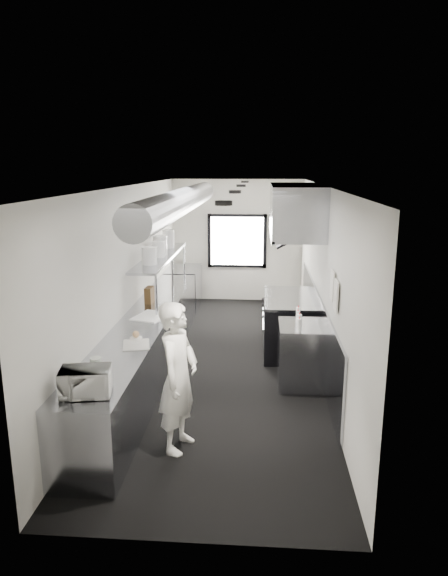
% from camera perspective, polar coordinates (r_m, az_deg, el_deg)
% --- Properties ---
extents(floor, '(3.00, 8.00, 0.01)m').
position_cam_1_polar(floor, '(8.25, 0.10, -8.46)').
color(floor, black).
rests_on(floor, ground).
extents(ceiling, '(3.00, 8.00, 0.01)m').
position_cam_1_polar(ceiling, '(7.64, 0.10, 11.38)').
color(ceiling, silver).
rests_on(ceiling, wall_back).
extents(wall_back, '(3.00, 0.02, 2.80)m').
position_cam_1_polar(wall_back, '(11.76, 1.48, 5.32)').
color(wall_back, silver).
rests_on(wall_back, floor).
extents(wall_front, '(3.00, 0.02, 2.80)m').
position_cam_1_polar(wall_front, '(4.04, -3.99, -11.36)').
color(wall_front, silver).
rests_on(wall_front, floor).
extents(wall_left, '(0.02, 8.00, 2.80)m').
position_cam_1_polar(wall_left, '(8.07, -10.59, 1.23)').
color(wall_left, silver).
rests_on(wall_left, floor).
extents(wall_right, '(0.02, 8.00, 2.80)m').
position_cam_1_polar(wall_right, '(7.87, 11.07, 0.89)').
color(wall_right, silver).
rests_on(wall_right, floor).
extents(wall_cladding, '(0.03, 5.50, 1.10)m').
position_cam_1_polar(wall_cladding, '(8.37, 10.43, -4.33)').
color(wall_cladding, '#989CA6').
rests_on(wall_cladding, wall_right).
extents(hvac_duct, '(0.40, 6.40, 0.40)m').
position_cam_1_polar(hvac_duct, '(8.13, -4.69, 9.71)').
color(hvac_duct, gray).
rests_on(hvac_duct, ceiling).
extents(service_window, '(1.36, 0.05, 1.25)m').
position_cam_1_polar(service_window, '(11.72, 1.47, 5.30)').
color(service_window, white).
rests_on(service_window, wall_back).
extents(exhaust_hood, '(0.81, 2.20, 0.88)m').
position_cam_1_polar(exhaust_hood, '(8.37, 8.05, 8.63)').
color(exhaust_hood, '#989CA6').
rests_on(exhaust_hood, ceiling).
extents(prep_counter, '(0.70, 6.00, 0.90)m').
position_cam_1_polar(prep_counter, '(7.78, -8.70, -6.45)').
color(prep_counter, '#989CA6').
rests_on(prep_counter, floor).
extents(pass_shelf, '(0.45, 3.00, 0.68)m').
position_cam_1_polar(pass_shelf, '(8.93, -7.10, 3.43)').
color(pass_shelf, '#989CA6').
rests_on(pass_shelf, prep_counter).
extents(range, '(0.88, 1.60, 0.94)m').
position_cam_1_polar(range, '(8.74, 7.24, -4.00)').
color(range, black).
rests_on(range, floor).
extents(bottle_station, '(0.65, 0.80, 0.90)m').
position_cam_1_polar(bottle_station, '(7.44, 8.66, -7.42)').
color(bottle_station, '#989CA6').
rests_on(bottle_station, floor).
extents(far_work_table, '(0.70, 1.20, 0.90)m').
position_cam_1_polar(far_work_table, '(11.27, -4.59, -0.01)').
color(far_work_table, '#989CA6').
rests_on(far_work_table, floor).
extents(notice_sheet_a, '(0.02, 0.28, 0.38)m').
position_cam_1_polar(notice_sheet_a, '(6.66, 12.08, 0.29)').
color(notice_sheet_a, silver).
rests_on(notice_sheet_a, wall_right).
extents(notice_sheet_b, '(0.02, 0.28, 0.38)m').
position_cam_1_polar(notice_sheet_b, '(6.33, 12.47, -0.88)').
color(notice_sheet_b, silver).
rests_on(notice_sheet_b, wall_right).
extents(line_cook, '(0.55, 0.70, 1.70)m').
position_cam_1_polar(line_cook, '(5.65, -5.16, -9.94)').
color(line_cook, white).
rests_on(line_cook, floor).
extents(microwave, '(0.51, 0.42, 0.27)m').
position_cam_1_polar(microwave, '(5.24, -15.31, -10.13)').
color(microwave, white).
rests_on(microwave, prep_counter).
extents(deli_tub_a, '(0.18, 0.18, 0.10)m').
position_cam_1_polar(deli_tub_a, '(5.95, -14.21, -8.04)').
color(deli_tub_a, '#A9B2A4').
rests_on(deli_tub_a, prep_counter).
extents(deli_tub_b, '(0.16, 0.16, 0.09)m').
position_cam_1_polar(deli_tub_b, '(5.76, -14.93, -8.83)').
color(deli_tub_b, '#A9B2A4').
rests_on(deli_tub_b, prep_counter).
extents(newspaper, '(0.41, 0.48, 0.01)m').
position_cam_1_polar(newspaper, '(6.51, -9.85, -6.30)').
color(newspaper, silver).
rests_on(newspaper, prep_counter).
extents(small_plate, '(0.21, 0.21, 0.01)m').
position_cam_1_polar(small_plate, '(6.75, -9.87, -5.56)').
color(small_plate, white).
rests_on(small_plate, prep_counter).
extents(pastry, '(0.09, 0.09, 0.09)m').
position_cam_1_polar(pastry, '(6.73, -9.88, -5.15)').
color(pastry, tan).
rests_on(pastry, small_plate).
extents(cutting_board, '(0.56, 0.65, 0.02)m').
position_cam_1_polar(cutting_board, '(7.65, -8.24, -3.16)').
color(cutting_board, white).
rests_on(cutting_board, prep_counter).
extents(knife_block, '(0.12, 0.25, 0.26)m').
position_cam_1_polar(knife_block, '(8.40, -8.39, -0.77)').
color(knife_block, '#543A1D').
rests_on(knife_block, prep_counter).
extents(plate_stack_a, '(0.30, 0.30, 0.28)m').
position_cam_1_polar(plate_stack_a, '(8.12, -8.38, 3.61)').
color(plate_stack_a, white).
rests_on(plate_stack_a, pass_shelf).
extents(plate_stack_b, '(0.26, 0.26, 0.28)m').
position_cam_1_polar(plate_stack_b, '(8.74, -7.37, 4.36)').
color(plate_stack_b, white).
rests_on(plate_stack_b, pass_shelf).
extents(plate_stack_c, '(0.32, 0.32, 0.34)m').
position_cam_1_polar(plate_stack_c, '(8.96, -7.19, 4.80)').
color(plate_stack_c, white).
rests_on(plate_stack_c, pass_shelf).
extents(plate_stack_d, '(0.25, 0.25, 0.35)m').
position_cam_1_polar(plate_stack_d, '(9.72, -6.27, 5.53)').
color(plate_stack_d, white).
rests_on(plate_stack_d, pass_shelf).
extents(squeeze_bottle_a, '(0.07, 0.07, 0.19)m').
position_cam_1_polar(squeeze_bottle_a, '(6.96, 8.44, -4.17)').
color(squeeze_bottle_a, white).
rests_on(squeeze_bottle_a, bottle_station).
extents(squeeze_bottle_b, '(0.07, 0.07, 0.20)m').
position_cam_1_polar(squeeze_bottle_b, '(7.11, 8.46, -3.72)').
color(squeeze_bottle_b, white).
rests_on(squeeze_bottle_b, bottle_station).
extents(squeeze_bottle_c, '(0.06, 0.06, 0.16)m').
position_cam_1_polar(squeeze_bottle_c, '(7.23, 8.48, -3.58)').
color(squeeze_bottle_c, white).
rests_on(squeeze_bottle_c, bottle_station).
extents(squeeze_bottle_d, '(0.07, 0.07, 0.17)m').
position_cam_1_polar(squeeze_bottle_d, '(7.37, 8.30, -3.21)').
color(squeeze_bottle_d, white).
rests_on(squeeze_bottle_d, bottle_station).
extents(squeeze_bottle_e, '(0.07, 0.07, 0.17)m').
position_cam_1_polar(squeeze_bottle_e, '(7.54, 8.34, -2.80)').
color(squeeze_bottle_e, white).
rests_on(squeeze_bottle_e, bottle_station).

